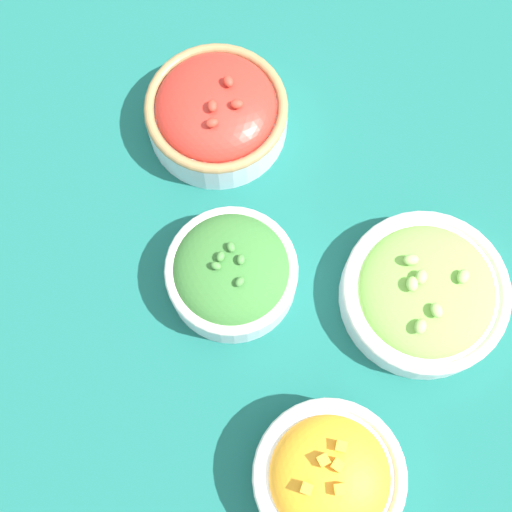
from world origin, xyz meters
TOP-DOWN VIEW (x-y plane):
  - ground_plane at (0.00, 0.00)m, footprint 3.00×3.00m
  - bowl_cherry_tomatoes at (-0.15, 0.10)m, footprint 0.16×0.16m
  - bowl_broccoli at (-0.01, -0.03)m, footprint 0.14×0.14m
  - bowl_squash at (0.21, -0.12)m, footprint 0.15×0.15m
  - bowl_lettuce at (0.16, 0.09)m, footprint 0.18×0.18m

SIDE VIEW (x-z plane):
  - ground_plane at x=0.00m, z-range 0.00..0.00m
  - bowl_lettuce at x=0.16m, z-range -0.01..0.06m
  - bowl_broccoli at x=-0.01m, z-range 0.00..0.07m
  - bowl_cherry_tomatoes at x=-0.15m, z-range -0.01..0.08m
  - bowl_squash at x=0.21m, z-range -0.01..0.08m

